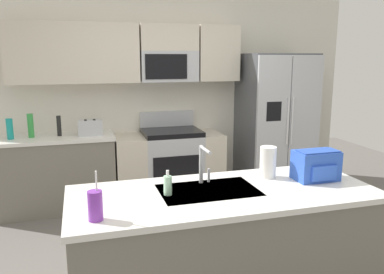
{
  "coord_description": "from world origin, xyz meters",
  "views": [
    {
      "loc": [
        -1.07,
        -2.93,
        1.81
      ],
      "look_at": [
        -0.04,
        0.6,
        1.05
      ],
      "focal_mm": 36.45,
      "sensor_mm": 36.0,
      "label": 1
    }
  ],
  "objects_px": {
    "refrigerator": "(275,123)",
    "sink_faucet": "(203,161)",
    "paper_towel_roll": "(268,162)",
    "range_oven": "(169,165)",
    "backpack": "(316,165)",
    "drink_cup_purple": "(95,206)",
    "toaster": "(90,127)",
    "bottle_teal": "(10,129)",
    "soap_dispenser": "(168,185)",
    "pepper_mill": "(59,126)",
    "bottle_green": "(31,126)"
  },
  "relations": [
    {
      "from": "toaster",
      "to": "paper_towel_roll",
      "type": "bearing_deg",
      "value": -59.12
    },
    {
      "from": "refrigerator",
      "to": "range_oven",
      "type": "bearing_deg",
      "value": 177.18
    },
    {
      "from": "refrigerator",
      "to": "drink_cup_purple",
      "type": "bearing_deg",
      "value": -134.5
    },
    {
      "from": "toaster",
      "to": "paper_towel_roll",
      "type": "distance_m",
      "value": 2.43
    },
    {
      "from": "refrigerator",
      "to": "sink_faucet",
      "type": "relative_size",
      "value": 6.56
    },
    {
      "from": "refrigerator",
      "to": "pepper_mill",
      "type": "xyz_separation_m",
      "value": [
        -2.77,
        0.07,
        0.09
      ]
    },
    {
      "from": "toaster",
      "to": "bottle_teal",
      "type": "height_order",
      "value": "bottle_teal"
    },
    {
      "from": "toaster",
      "to": "pepper_mill",
      "type": "relative_size",
      "value": 1.18
    },
    {
      "from": "bottle_green",
      "to": "range_oven",
      "type": "bearing_deg",
      "value": 0.46
    },
    {
      "from": "soap_dispenser",
      "to": "bottle_teal",
      "type": "bearing_deg",
      "value": 119.95
    },
    {
      "from": "paper_towel_roll",
      "to": "refrigerator",
      "type": "bearing_deg",
      "value": 60.47
    },
    {
      "from": "pepper_mill",
      "to": "bottle_green",
      "type": "distance_m",
      "value": 0.31
    },
    {
      "from": "range_oven",
      "to": "pepper_mill",
      "type": "xyz_separation_m",
      "value": [
        -1.31,
        -0.0,
        0.58
      ]
    },
    {
      "from": "bottle_green",
      "to": "soap_dispenser",
      "type": "height_order",
      "value": "bottle_green"
    },
    {
      "from": "range_oven",
      "to": "drink_cup_purple",
      "type": "height_order",
      "value": "drink_cup_purple"
    },
    {
      "from": "range_oven",
      "to": "bottle_green",
      "type": "relative_size",
      "value": 4.96
    },
    {
      "from": "bottle_teal",
      "to": "drink_cup_purple",
      "type": "bearing_deg",
      "value": -72.27
    },
    {
      "from": "drink_cup_purple",
      "to": "soap_dispenser",
      "type": "distance_m",
      "value": 0.57
    },
    {
      "from": "toaster",
      "to": "backpack",
      "type": "relative_size",
      "value": 0.87
    },
    {
      "from": "bottle_teal",
      "to": "pepper_mill",
      "type": "bearing_deg",
      "value": 4.95
    },
    {
      "from": "bottle_green",
      "to": "soap_dispenser",
      "type": "relative_size",
      "value": 1.61
    },
    {
      "from": "toaster",
      "to": "drink_cup_purple",
      "type": "height_order",
      "value": "drink_cup_purple"
    },
    {
      "from": "drink_cup_purple",
      "to": "toaster",
      "type": "bearing_deg",
      "value": 88.68
    },
    {
      "from": "refrigerator",
      "to": "bottle_teal",
      "type": "relative_size",
      "value": 7.9
    },
    {
      "from": "range_oven",
      "to": "backpack",
      "type": "bearing_deg",
      "value": -75.12
    },
    {
      "from": "bottle_teal",
      "to": "drink_cup_purple",
      "type": "distance_m",
      "value": 2.67
    },
    {
      "from": "refrigerator",
      "to": "paper_towel_roll",
      "type": "bearing_deg",
      "value": -119.53
    },
    {
      "from": "bottle_teal",
      "to": "soap_dispenser",
      "type": "bearing_deg",
      "value": -60.05
    },
    {
      "from": "pepper_mill",
      "to": "paper_towel_roll",
      "type": "xyz_separation_m",
      "value": [
        1.6,
        -2.13,
        0.0
      ]
    },
    {
      "from": "pepper_mill",
      "to": "backpack",
      "type": "xyz_separation_m",
      "value": [
        1.92,
        -2.29,
        -0.0
      ]
    },
    {
      "from": "refrigerator",
      "to": "toaster",
      "type": "height_order",
      "value": "refrigerator"
    },
    {
      "from": "sink_faucet",
      "to": "drink_cup_purple",
      "type": "bearing_deg",
      "value": -150.22
    },
    {
      "from": "range_oven",
      "to": "refrigerator",
      "type": "height_order",
      "value": "refrigerator"
    },
    {
      "from": "pepper_mill",
      "to": "bottle_green",
      "type": "xyz_separation_m",
      "value": [
        -0.31,
        -0.01,
        0.02
      ]
    },
    {
      "from": "refrigerator",
      "to": "sink_faucet",
      "type": "height_order",
      "value": "refrigerator"
    },
    {
      "from": "pepper_mill",
      "to": "backpack",
      "type": "bearing_deg",
      "value": -50.06
    },
    {
      "from": "pepper_mill",
      "to": "drink_cup_purple",
      "type": "relative_size",
      "value": 0.81
    },
    {
      "from": "refrigerator",
      "to": "soap_dispenser",
      "type": "bearing_deg",
      "value": -131.81
    },
    {
      "from": "sink_faucet",
      "to": "paper_towel_roll",
      "type": "distance_m",
      "value": 0.53
    },
    {
      "from": "range_oven",
      "to": "paper_towel_roll",
      "type": "bearing_deg",
      "value": -82.29
    },
    {
      "from": "sink_faucet",
      "to": "drink_cup_purple",
      "type": "xyz_separation_m",
      "value": [
        -0.78,
        -0.45,
        -0.08
      ]
    },
    {
      "from": "sink_faucet",
      "to": "backpack",
      "type": "height_order",
      "value": "sink_faucet"
    },
    {
      "from": "pepper_mill",
      "to": "toaster",
      "type": "bearing_deg",
      "value": -8.11
    },
    {
      "from": "sink_faucet",
      "to": "paper_towel_roll",
      "type": "xyz_separation_m",
      "value": [
        0.52,
        0.01,
        -0.05
      ]
    },
    {
      "from": "refrigerator",
      "to": "pepper_mill",
      "type": "height_order",
      "value": "refrigerator"
    },
    {
      "from": "toaster",
      "to": "backpack",
      "type": "xyz_separation_m",
      "value": [
        1.57,
        -2.24,
        0.03
      ]
    },
    {
      "from": "backpack",
      "to": "paper_towel_roll",
      "type": "bearing_deg",
      "value": 154.08
    },
    {
      "from": "bottle_green",
      "to": "sink_faucet",
      "type": "relative_size",
      "value": 0.97
    },
    {
      "from": "refrigerator",
      "to": "backpack",
      "type": "xyz_separation_m",
      "value": [
        -0.85,
        -2.22,
        0.09
      ]
    },
    {
      "from": "bottle_teal",
      "to": "soap_dispenser",
      "type": "xyz_separation_m",
      "value": [
        1.3,
        -2.25,
        -0.05
      ]
    }
  ]
}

